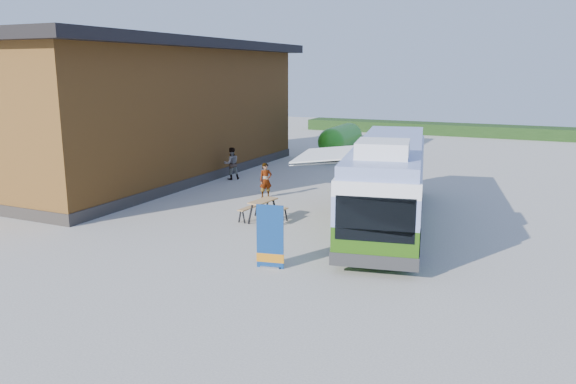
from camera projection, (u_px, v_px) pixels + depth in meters
The scene contains 10 objects.
ground at pixel (213, 249), 18.91m from camera, with size 100.00×100.00×0.00m, color #BCB7AD.
barn at pixel (148, 112), 31.32m from camera, with size 9.60×21.20×7.50m.
hedge at pixel (525, 132), 49.15m from camera, with size 40.00×3.00×1.00m, color #264419.
bus at pixel (388, 180), 21.57m from camera, with size 4.93×12.45×3.74m.
awning at pixel (334, 151), 22.59m from camera, with size 3.23×4.42×0.51m.
banner at pixel (270, 242), 16.97m from camera, with size 0.85×0.29×1.98m.
picnic_table at pixel (263, 206), 22.18m from camera, with size 1.68×1.53×0.88m.
person_a at pixel (266, 180), 26.37m from camera, with size 0.60×0.39×1.65m, color #999999.
person_b at pixel (231, 163), 30.71m from camera, with size 0.86×0.67×1.77m, color #999999.
slurry_tanker at pixel (341, 139), 37.94m from camera, with size 1.92×6.04×2.23m.
Camera 1 is at (9.91, -15.30, 5.95)m, focal length 35.00 mm.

